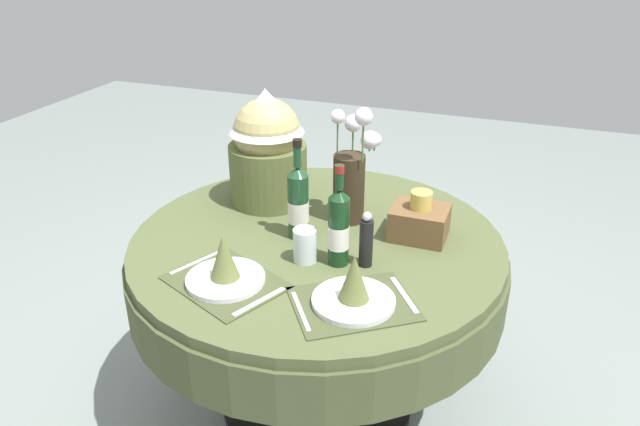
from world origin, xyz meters
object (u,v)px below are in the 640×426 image
place_setting_left (225,269)px  woven_basket_side_right (420,221)px  wine_bottle_left (298,202)px  tumbler_near_left (305,245)px  flower_vase (352,174)px  gift_tub_back_left (267,144)px  dining_table (317,273)px  wine_bottle_centre (339,227)px  pepper_mill (366,241)px  place_setting_right (354,290)px

place_setting_left → woven_basket_side_right: (0.49, 0.49, 0.02)m
wine_bottle_left → tumbler_near_left: size_ratio=3.16×
flower_vase → gift_tub_back_left: gift_tub_back_left is taller
woven_basket_side_right → dining_table: bearing=-158.5°
wine_bottle_left → gift_tub_back_left: bearing=133.2°
wine_bottle_centre → tumbler_near_left: bearing=-167.6°
flower_vase → pepper_mill: flower_vase is taller
flower_vase → dining_table: bearing=-110.4°
wine_bottle_left → tumbler_near_left: bearing=-60.9°
tumbler_near_left → pepper_mill: bearing=12.2°
place_setting_right → flower_vase: flower_vase is taller
dining_table → place_setting_right: place_setting_right is taller
wine_bottle_left → place_setting_right: bearing=-47.1°
place_setting_right → wine_bottle_left: 0.45m
place_setting_left → wine_bottle_left: size_ratio=1.18×
pepper_mill → woven_basket_side_right: size_ratio=0.99×
place_setting_left → pepper_mill: 0.44m
tumbler_near_left → pepper_mill: size_ratio=0.60×
tumbler_near_left → woven_basket_side_right: (0.31, 0.28, 0.01)m
tumbler_near_left → flower_vase: bearing=81.8°
place_setting_left → tumbler_near_left: place_setting_left is taller
dining_table → pepper_mill: 0.33m
flower_vase → pepper_mill: 0.34m
dining_table → place_setting_right: (0.24, -0.33, 0.19)m
place_setting_left → gift_tub_back_left: bearing=101.7°
place_setting_right → flower_vase: (-0.17, 0.51, 0.13)m
woven_basket_side_right → place_setting_left: bearing=-134.8°
dining_table → place_setting_right: bearing=-54.6°
dining_table → place_setting_right: 0.45m
woven_basket_side_right → tumbler_near_left: bearing=-137.4°
wine_bottle_centre → wine_bottle_left: bearing=146.7°
place_setting_right → woven_basket_side_right: woven_basket_side_right is taller
place_setting_left → flower_vase: (0.22, 0.54, 0.13)m
wine_bottle_centre → woven_basket_side_right: bearing=52.0°
dining_table → wine_bottle_centre: (0.12, -0.13, 0.27)m
wine_bottle_left → woven_basket_side_right: (0.39, 0.14, -0.07)m
tumbler_near_left → dining_table: bearing=96.6°
flower_vase → tumbler_near_left: size_ratio=3.92×
tumbler_near_left → woven_basket_side_right: size_ratio=0.59×
dining_table → gift_tub_back_left: bearing=141.7°
place_setting_left → flower_vase: flower_vase is taller
place_setting_right → dining_table: bearing=125.4°
place_setting_right → tumbler_near_left: place_setting_right is taller
place_setting_right → place_setting_left: bearing=-176.2°
place_setting_left → gift_tub_back_left: 0.62m
place_setting_left → wine_bottle_centre: 0.37m
gift_tub_back_left → woven_basket_side_right: bearing=-8.6°
dining_table → wine_bottle_left: 0.28m
place_setting_right → pepper_mill: bearing=97.7°
place_setting_right → wine_bottle_centre: size_ratio=1.28×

